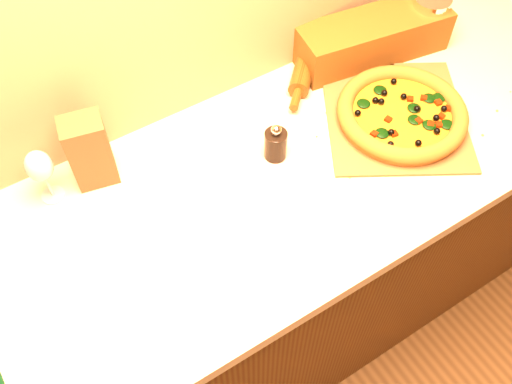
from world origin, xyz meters
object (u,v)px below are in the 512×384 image
at_px(coffee_canister, 428,19).
at_px(wine_glass, 39,167).
at_px(pepper_grinder, 276,144).
at_px(rolling_pin, 307,57).
at_px(pizza_peel, 394,111).
at_px(pizza, 402,113).

xyz_separation_m(coffee_canister, wine_glass, (-1.14, 0.04, 0.03)).
distance_m(pepper_grinder, wine_glass, 0.56).
height_order(rolling_pin, coffee_canister, coffee_canister).
xyz_separation_m(pizza_peel, rolling_pin, (-0.09, 0.28, 0.02)).
bearing_deg(pepper_grinder, pizza, -12.93).
distance_m(pizza_peel, rolling_pin, 0.30).
bearing_deg(pizza_peel, pepper_grinder, -156.52).
bearing_deg(rolling_pin, pizza_peel, -72.23).
relative_size(pepper_grinder, rolling_pin, 0.35).
bearing_deg(pepper_grinder, coffee_canister, 12.70).
relative_size(rolling_pin, coffee_canister, 2.11).
xyz_separation_m(pizza_peel, pizza, (-0.01, -0.03, 0.03)).
height_order(pizza, wine_glass, wine_glass).
xyz_separation_m(pizza, wine_glass, (-0.87, 0.26, 0.08)).
bearing_deg(pepper_grinder, rolling_pin, 41.75).
relative_size(pizza_peel, rolling_pin, 1.85).
bearing_deg(wine_glass, pizza_peel, -14.45).
xyz_separation_m(rolling_pin, coffee_canister, (0.36, -0.10, 0.05)).
bearing_deg(coffee_canister, rolling_pin, 164.88).
bearing_deg(rolling_pin, pepper_grinder, -138.25).
relative_size(pizza_peel, pepper_grinder, 5.34).
distance_m(pizza_peel, wine_glass, 0.91).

